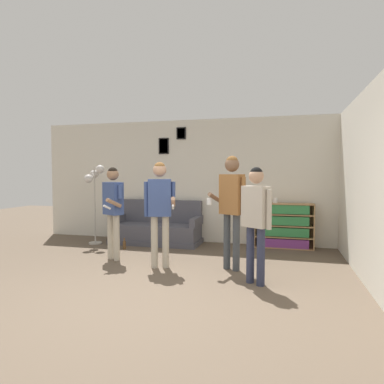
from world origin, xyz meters
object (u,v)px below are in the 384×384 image
at_px(floor_lamp, 95,184).
at_px(bottle_on_floor, 124,245).
at_px(person_player_foreground_center, 160,203).
at_px(person_spectator_near_bookshelf, 256,213).
at_px(drinking_cup, 275,200).
at_px(couch, 157,229).
at_px(bookshelf, 284,226).
at_px(person_watcher_holding_cup, 232,199).
at_px(person_player_foreground_left, 113,203).

relative_size(floor_lamp, bottle_on_floor, 7.65).
height_order(person_player_foreground_center, person_spectator_near_bookshelf, person_player_foreground_center).
bearing_deg(drinking_cup, couch, -175.59).
height_order(floor_lamp, bottle_on_floor, floor_lamp).
distance_m(bookshelf, bottle_on_floor, 3.25).
height_order(bookshelf, person_watcher_holding_cup, person_watcher_holding_cup).
bearing_deg(person_spectator_near_bookshelf, floor_lamp, 152.38).
bearing_deg(person_watcher_holding_cup, bottle_on_floor, 158.08).
xyz_separation_m(couch, bottle_on_floor, (-0.42, -0.74, -0.21)).
height_order(person_player_foreground_left, bottle_on_floor, person_player_foreground_left).
distance_m(bookshelf, floor_lamp, 4.07).
height_order(bookshelf, person_spectator_near_bookshelf, person_spectator_near_bookshelf).
relative_size(person_player_foreground_left, drinking_cup, 15.73).
bearing_deg(couch, bookshelf, 4.14).
height_order(person_player_foreground_left, person_player_foreground_center, person_player_foreground_center).
xyz_separation_m(person_spectator_near_bookshelf, drinking_cup, (0.21, 2.47, -0.01)).
distance_m(person_player_foreground_center, bottle_on_floor, 1.87).
bearing_deg(bookshelf, couch, -175.86).
distance_m(couch, person_watcher_holding_cup, 2.63).
bearing_deg(drinking_cup, bookshelf, 0.13).
height_order(couch, person_spectator_near_bookshelf, person_spectator_near_bookshelf).
height_order(person_watcher_holding_cup, drinking_cup, person_watcher_holding_cup).
bearing_deg(floor_lamp, bottle_on_floor, -20.77).
xyz_separation_m(person_player_foreground_left, drinking_cup, (2.72, 1.76, -0.03)).
distance_m(bookshelf, person_player_foreground_center, 2.86).
bearing_deg(bookshelf, floor_lamp, -171.18).
bearing_deg(person_watcher_holding_cup, floor_lamp, 158.39).
height_order(person_watcher_holding_cup, person_spectator_near_bookshelf, person_watcher_holding_cup).
bearing_deg(person_player_foreground_left, person_spectator_near_bookshelf, -15.87).
height_order(couch, person_watcher_holding_cup, person_watcher_holding_cup).
relative_size(bookshelf, bottle_on_floor, 5.28).
height_order(person_spectator_near_bookshelf, drinking_cup, person_spectator_near_bookshelf).
distance_m(bottle_on_floor, drinking_cup, 3.19).
distance_m(person_player_foreground_left, drinking_cup, 3.24).
bearing_deg(bookshelf, person_spectator_near_bookshelf, -98.71).
xyz_separation_m(couch, person_watcher_holding_cup, (1.88, -1.66, 0.82)).
relative_size(couch, person_player_foreground_left, 1.19).
height_order(bookshelf, person_player_foreground_left, person_player_foreground_left).
relative_size(person_player_foreground_center, bottle_on_floor, 7.65).
bearing_deg(drinking_cup, person_spectator_near_bookshelf, -94.75).
xyz_separation_m(bottle_on_floor, drinking_cup, (2.92, 0.93, 0.88)).
relative_size(person_player_foreground_left, person_watcher_holding_cup, 0.91).
bearing_deg(person_spectator_near_bookshelf, bookshelf, 81.29).
distance_m(couch, person_spectator_near_bookshelf, 3.31).
distance_m(floor_lamp, drinking_cup, 3.83).
bearing_deg(couch, floor_lamp, -161.68).
height_order(couch, bottle_on_floor, couch).
distance_m(bookshelf, drinking_cup, 0.54).
bearing_deg(person_player_foreground_left, bottle_on_floor, 103.44).
bearing_deg(floor_lamp, bookshelf, 8.82).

